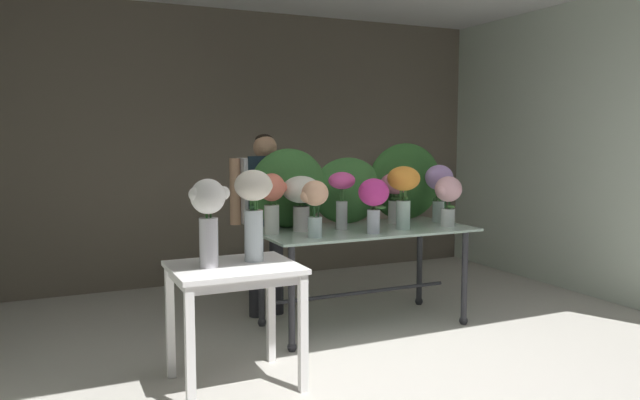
{
  "coord_description": "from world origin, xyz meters",
  "views": [
    {
      "loc": [
        -2.1,
        -2.57,
        1.54
      ],
      "look_at": [
        -0.34,
        1.26,
        1.1
      ],
      "focal_mm": 34.29,
      "sensor_mm": 36.0,
      "label": 1
    }
  ],
  "objects_px": {
    "vase_peach_tulips": "(315,201)",
    "florist": "(266,204)",
    "vase_sunset_stock": "(403,187)",
    "vase_fuchsia_freesia": "(342,191)",
    "vase_ivory_ranunculus": "(302,195)",
    "display_table_glass": "(364,245)",
    "vase_lilac_peonies": "(439,184)",
    "vase_magenta_lilies": "(374,198)",
    "vase_blush_snapdragons": "(448,195)",
    "vase_white_roses_tall": "(208,213)",
    "vase_cream_lisianthus_tall": "(254,205)",
    "vase_rosy_anemones": "(395,190)",
    "side_table_white": "(234,281)",
    "vase_coral_carnations": "(272,197)"
  },
  "relations": [
    {
      "from": "vase_peach_tulips",
      "to": "florist",
      "type": "bearing_deg",
      "value": 95.33
    },
    {
      "from": "vase_sunset_stock",
      "to": "florist",
      "type": "bearing_deg",
      "value": 139.26
    },
    {
      "from": "vase_fuchsia_freesia",
      "to": "vase_ivory_ranunculus",
      "type": "distance_m",
      "value": 0.33
    },
    {
      "from": "display_table_glass",
      "to": "vase_lilac_peonies",
      "type": "xyz_separation_m",
      "value": [
        0.76,
        0.06,
        0.46
      ]
    },
    {
      "from": "vase_magenta_lilies",
      "to": "vase_blush_snapdragons",
      "type": "bearing_deg",
      "value": 4.68
    },
    {
      "from": "vase_white_roses_tall",
      "to": "vase_ivory_ranunculus",
      "type": "bearing_deg",
      "value": 40.14
    },
    {
      "from": "vase_peach_tulips",
      "to": "vase_cream_lisianthus_tall",
      "type": "bearing_deg",
      "value": -145.59
    },
    {
      "from": "vase_peach_tulips",
      "to": "vase_sunset_stock",
      "type": "bearing_deg",
      "value": 5.36
    },
    {
      "from": "vase_sunset_stock",
      "to": "vase_fuchsia_freesia",
      "type": "bearing_deg",
      "value": 157.9
    },
    {
      "from": "vase_rosy_anemones",
      "to": "vase_cream_lisianthus_tall",
      "type": "xyz_separation_m",
      "value": [
        -1.52,
        -0.79,
        0.03
      ]
    },
    {
      "from": "vase_blush_snapdragons",
      "to": "vase_rosy_anemones",
      "type": "xyz_separation_m",
      "value": [
        -0.3,
        0.33,
        0.02
      ]
    },
    {
      "from": "vase_sunset_stock",
      "to": "vase_ivory_ranunculus",
      "type": "relative_size",
      "value": 1.16
    },
    {
      "from": "vase_cream_lisianthus_tall",
      "to": "vase_blush_snapdragons",
      "type": "bearing_deg",
      "value": 14.09
    },
    {
      "from": "display_table_glass",
      "to": "side_table_white",
      "type": "height_order",
      "value": "display_table_glass"
    },
    {
      "from": "vase_sunset_stock",
      "to": "vase_cream_lisianthus_tall",
      "type": "bearing_deg",
      "value": -160.86
    },
    {
      "from": "vase_lilac_peonies",
      "to": "vase_rosy_anemones",
      "type": "bearing_deg",
      "value": 168.5
    },
    {
      "from": "vase_lilac_peonies",
      "to": "vase_cream_lisianthus_tall",
      "type": "relative_size",
      "value": 0.86
    },
    {
      "from": "side_table_white",
      "to": "display_table_glass",
      "type": "bearing_deg",
      "value": 28.92
    },
    {
      "from": "display_table_glass",
      "to": "vase_sunset_stock",
      "type": "height_order",
      "value": "vase_sunset_stock"
    },
    {
      "from": "display_table_glass",
      "to": "vase_coral_carnations",
      "type": "height_order",
      "value": "vase_coral_carnations"
    },
    {
      "from": "display_table_glass",
      "to": "vase_peach_tulips",
      "type": "relative_size",
      "value": 4.11
    },
    {
      "from": "florist",
      "to": "vase_sunset_stock",
      "type": "xyz_separation_m",
      "value": [
        0.88,
        -0.76,
        0.17
      ]
    },
    {
      "from": "vase_peach_tulips",
      "to": "vase_lilac_peonies",
      "type": "relative_size",
      "value": 0.85
    },
    {
      "from": "display_table_glass",
      "to": "vase_rosy_anemones",
      "type": "xyz_separation_m",
      "value": [
        0.37,
        0.14,
        0.41
      ]
    },
    {
      "from": "display_table_glass",
      "to": "vase_fuchsia_freesia",
      "type": "xyz_separation_m",
      "value": [
        -0.19,
        0.02,
        0.44
      ]
    },
    {
      "from": "vase_magenta_lilies",
      "to": "vase_cream_lisianthus_tall",
      "type": "distance_m",
      "value": 1.16
    },
    {
      "from": "vase_blush_snapdragons",
      "to": "vase_ivory_ranunculus",
      "type": "relative_size",
      "value": 0.96
    },
    {
      "from": "vase_blush_snapdragons",
      "to": "vase_rosy_anemones",
      "type": "height_order",
      "value": "vase_rosy_anemones"
    },
    {
      "from": "vase_magenta_lilies",
      "to": "vase_coral_carnations",
      "type": "bearing_deg",
      "value": 157.31
    },
    {
      "from": "side_table_white",
      "to": "vase_peach_tulips",
      "type": "bearing_deg",
      "value": 32.21
    },
    {
      "from": "vase_blush_snapdragons",
      "to": "vase_ivory_ranunculus",
      "type": "xyz_separation_m",
      "value": [
        -1.18,
        0.27,
        0.02
      ]
    },
    {
      "from": "vase_rosy_anemones",
      "to": "vase_sunset_stock",
      "type": "relative_size",
      "value": 0.86
    },
    {
      "from": "florist",
      "to": "vase_sunset_stock",
      "type": "bearing_deg",
      "value": -40.74
    },
    {
      "from": "display_table_glass",
      "to": "vase_ivory_ranunculus",
      "type": "height_order",
      "value": "vase_ivory_ranunculus"
    },
    {
      "from": "vase_peach_tulips",
      "to": "vase_lilac_peonies",
      "type": "xyz_separation_m",
      "value": [
        1.31,
        0.3,
        0.06
      ]
    },
    {
      "from": "vase_fuchsia_freesia",
      "to": "vase_magenta_lilies",
      "type": "bearing_deg",
      "value": -64.69
    },
    {
      "from": "vase_fuchsia_freesia",
      "to": "vase_rosy_anemones",
      "type": "distance_m",
      "value": 0.58
    },
    {
      "from": "side_table_white",
      "to": "vase_fuchsia_freesia",
      "type": "relative_size",
      "value": 1.66
    },
    {
      "from": "vase_fuchsia_freesia",
      "to": "vase_cream_lisianthus_tall",
      "type": "xyz_separation_m",
      "value": [
        -0.96,
        -0.67,
        0.01
      ]
    },
    {
      "from": "vase_rosy_anemones",
      "to": "vase_cream_lisianthus_tall",
      "type": "height_order",
      "value": "vase_cream_lisianthus_tall"
    },
    {
      "from": "vase_blush_snapdragons",
      "to": "vase_coral_carnations",
      "type": "relative_size",
      "value": 0.9
    },
    {
      "from": "vase_peach_tulips",
      "to": "vase_lilac_peonies",
      "type": "distance_m",
      "value": 1.34
    },
    {
      "from": "vase_blush_snapdragons",
      "to": "vase_peach_tulips",
      "type": "relative_size",
      "value": 0.99
    },
    {
      "from": "vase_sunset_stock",
      "to": "vase_coral_carnations",
      "type": "bearing_deg",
      "value": 168.81
    },
    {
      "from": "vase_magenta_lilies",
      "to": "vase_cream_lisianthus_tall",
      "type": "relative_size",
      "value": 0.73
    },
    {
      "from": "vase_sunset_stock",
      "to": "vase_white_roses_tall",
      "type": "distance_m",
      "value": 1.8
    },
    {
      "from": "side_table_white",
      "to": "florist",
      "type": "distance_m",
      "value": 1.51
    },
    {
      "from": "vase_magenta_lilies",
      "to": "vase_white_roses_tall",
      "type": "distance_m",
      "value": 1.47
    },
    {
      "from": "display_table_glass",
      "to": "vase_coral_carnations",
      "type": "xyz_separation_m",
      "value": [
        -0.77,
        0.04,
        0.41
      ]
    },
    {
      "from": "vase_fuchsia_freesia",
      "to": "vase_white_roses_tall",
      "type": "xyz_separation_m",
      "value": [
        -1.26,
        -0.74,
        -0.02
      ]
    }
  ]
}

